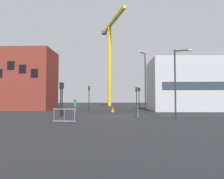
% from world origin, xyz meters
% --- Properties ---
extents(ground, '(160.00, 160.00, 0.00)m').
position_xyz_m(ground, '(0.00, 0.00, 0.00)').
color(ground, black).
extents(brick_building, '(9.09, 6.19, 9.95)m').
position_xyz_m(brick_building, '(-14.61, 11.10, 4.97)').
color(brick_building, maroon).
rests_on(brick_building, ground).
extents(office_block, '(12.33, 8.85, 8.09)m').
position_xyz_m(office_block, '(12.19, 11.24, 4.04)').
color(office_block, '#B7B7BC').
rests_on(office_block, ground).
extents(construction_crane, '(6.61, 17.22, 22.13)m').
position_xyz_m(construction_crane, '(-1.35, 30.61, 14.82)').
color(construction_crane, yellow).
rests_on(construction_crane, ground).
extents(streetlamp_tall, '(1.16, 1.62, 7.82)m').
position_xyz_m(streetlamp_tall, '(4.17, 4.23, 4.59)').
color(streetlamp_tall, '#232326').
rests_on(streetlamp_tall, ground).
extents(streetlamp_short, '(1.47, 0.64, 6.15)m').
position_xyz_m(streetlamp_short, '(5.91, -4.06, 3.66)').
color(streetlamp_short, '#2D2D30').
rests_on(streetlamp_short, ground).
extents(traffic_light_crosswalk, '(0.37, 0.37, 3.78)m').
position_xyz_m(traffic_light_crosswalk, '(-5.83, 1.82, 2.55)').
color(traffic_light_crosswalk, black).
rests_on(traffic_light_crosswalk, ground).
extents(traffic_light_corner, '(0.26, 0.38, 3.99)m').
position_xyz_m(traffic_light_corner, '(-3.98, 10.85, 2.68)').
color(traffic_light_corner, black).
rests_on(traffic_light_corner, ground).
extents(traffic_light_far, '(0.35, 0.39, 3.56)m').
position_xyz_m(traffic_light_far, '(-5.12, -1.20, 2.41)').
color(traffic_light_far, black).
rests_on(traffic_light_far, ground).
extents(traffic_light_island, '(0.39, 0.29, 3.68)m').
position_xyz_m(traffic_light_island, '(3.59, 9.10, 2.49)').
color(traffic_light_island, '#232326').
rests_on(traffic_light_island, ground).
extents(traffic_light_verge, '(0.39, 0.35, 3.96)m').
position_xyz_m(traffic_light_verge, '(4.64, 15.47, 2.66)').
color(traffic_light_verge, black).
rests_on(traffic_light_verge, ground).
extents(pedestrian_walking, '(0.34, 0.34, 1.85)m').
position_xyz_m(pedestrian_walking, '(-4.75, 3.97, 1.08)').
color(pedestrian_walking, '#33519E').
rests_on(pedestrian_walking, ground).
extents(safety_barrier_rear, '(1.88, 0.23, 1.08)m').
position_xyz_m(safety_barrier_rear, '(-3.52, -5.66, 0.56)').
color(safety_barrier_rear, gray).
rests_on(safety_barrier_rear, ground).
extents(safety_barrier_right_run, '(0.28, 2.46, 1.08)m').
position_xyz_m(safety_barrier_right_run, '(2.74, -1.29, 0.56)').
color(safety_barrier_right_run, gray).
rests_on(safety_barrier_right_run, ground).
extents(traffic_cone_on_verge, '(0.67, 0.67, 0.68)m').
position_xyz_m(traffic_cone_on_verge, '(0.01, 6.28, 0.32)').
color(traffic_cone_on_verge, black).
rests_on(traffic_cone_on_verge, ground).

